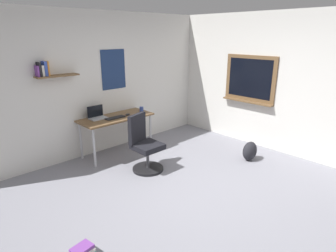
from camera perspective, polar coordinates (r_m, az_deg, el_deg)
name	(u,v)px	position (r m, az deg, el deg)	size (l,w,h in m)	color
ground_plane	(196,196)	(4.19, 5.71, -13.79)	(5.20, 5.20, 0.00)	gray
wall_back	(99,84)	(5.54, -13.55, 8.17)	(5.00, 0.30, 2.60)	silver
wall_right	(285,85)	(5.74, 22.31, 7.64)	(0.22, 5.00, 2.60)	silver
desk	(116,121)	(5.41, -10.28, 1.05)	(1.37, 0.60, 0.73)	brown
office_chair	(144,147)	(4.77, -4.75, -4.13)	(0.52, 0.54, 0.95)	black
laptop	(97,115)	(5.34, -13.96, 2.06)	(0.31, 0.21, 0.23)	#ADAFB5
keyboard	(115,118)	(5.29, -10.50, 1.64)	(0.37, 0.13, 0.02)	black
computer_mouse	(128,114)	(5.44, -8.05, 2.29)	(0.10, 0.06, 0.03)	#262628
coffee_mug	(141,109)	(5.69, -5.31, 3.38)	(0.08, 0.08, 0.09)	#334CA5
backpack	(250,151)	(5.39, 16.00, -4.82)	(0.32, 0.22, 0.35)	#232328
book_stack_on_floor	(83,252)	(3.33, -16.67, -22.90)	(0.24, 0.21, 0.12)	teal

